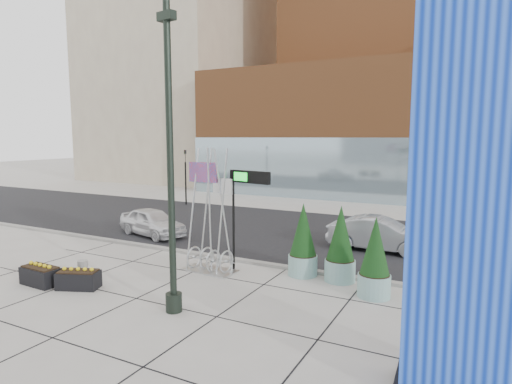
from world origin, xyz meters
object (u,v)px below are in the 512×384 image
at_px(lamp_post, 171,190).
at_px(overhead_street_sign, 248,185).
at_px(car_white_west, 152,222).
at_px(car_silver_mid, 380,234).
at_px(concrete_bollard, 83,270).
at_px(blue_pylon, 486,172).
at_px(public_art_sculpture, 210,239).

xyz_separation_m(lamp_post, overhead_street_sign, (0.15, 4.31, -0.27)).
relative_size(car_white_west, car_silver_mid, 0.91).
height_order(concrete_bollard, car_silver_mid, car_silver_mid).
distance_m(lamp_post, overhead_street_sign, 4.32).
distance_m(blue_pylon, car_white_west, 17.25).
bearing_deg(lamp_post, concrete_bollard, 170.61).
bearing_deg(overhead_street_sign, blue_pylon, -21.98).
height_order(lamp_post, overhead_street_sign, lamp_post).
xyz_separation_m(public_art_sculpture, car_white_west, (-5.90, 3.53, -0.53)).
height_order(public_art_sculpture, overhead_street_sign, public_art_sculpture).
xyz_separation_m(blue_pylon, car_white_west, (-14.82, 8.00, -3.73)).
height_order(concrete_bollard, car_white_west, car_white_west).
relative_size(lamp_post, public_art_sculpture, 1.86).
relative_size(lamp_post, concrete_bollard, 12.69).
distance_m(blue_pylon, car_silver_mid, 11.67).
bearing_deg(overhead_street_sign, car_white_west, 170.04).
distance_m(lamp_post, public_art_sculpture, 4.50).
xyz_separation_m(public_art_sculpture, car_silver_mid, (5.09, 5.91, -0.48)).
height_order(blue_pylon, car_white_west, blue_pylon).
distance_m(public_art_sculpture, overhead_street_sign, 2.52).
height_order(blue_pylon, concrete_bollard, blue_pylon).
bearing_deg(lamp_post, public_art_sculpture, 107.60).
bearing_deg(car_silver_mid, car_white_west, 103.14).
xyz_separation_m(blue_pylon, concrete_bollard, (-12.44, 1.58, -4.09)).
bearing_deg(car_silver_mid, concrete_bollard, 136.56).
xyz_separation_m(blue_pylon, overhead_street_sign, (-7.62, 5.11, -1.14)).
bearing_deg(lamp_post, blue_pylon, -5.95).
bearing_deg(concrete_bollard, car_silver_mid, 45.64).
distance_m(overhead_street_sign, car_silver_mid, 6.97).
relative_size(concrete_bollard, car_silver_mid, 0.15).
distance_m(lamp_post, car_white_west, 10.48).
bearing_deg(car_silver_mid, blue_pylon, -158.82).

